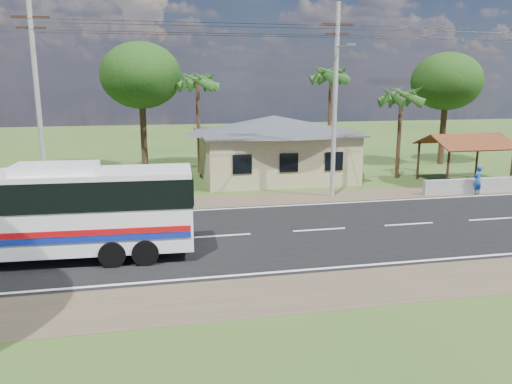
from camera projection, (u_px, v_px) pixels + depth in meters
ground at (319, 230)px, 23.00m from camera, size 120.00×120.00×0.00m
road at (319, 230)px, 22.99m from camera, size 120.00×16.00×0.03m
house at (274, 141)px, 35.05m from camera, size 12.40×10.00×5.00m
waiting_shed at (465, 143)px, 33.11m from camera, size 5.20×4.48×3.35m
concrete_barrier at (476, 186)px, 30.64m from camera, size 7.00×0.30×0.90m
utility_poles at (330, 98)px, 28.48m from camera, size 32.80×2.22×11.00m
palm_near at (402, 96)px, 34.16m from camera, size 2.80×2.80×6.70m
palm_mid at (331, 75)px, 37.45m from camera, size 2.80×2.80×8.20m
palm_far at (197, 82)px, 36.05m from camera, size 2.80×2.80×7.70m
tree_behind_house at (141, 76)px, 37.07m from camera, size 6.00×6.00×9.61m
tree_behind_shed at (447, 82)px, 40.02m from camera, size 5.60×5.60×9.02m
coach_bus at (31, 207)px, 18.61m from camera, size 12.11×3.10×3.73m
motorcycle at (460, 183)px, 31.42m from camera, size 1.72×0.92×0.86m
person at (478, 180)px, 30.08m from camera, size 0.76×0.63×1.77m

